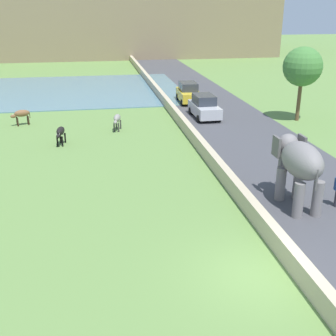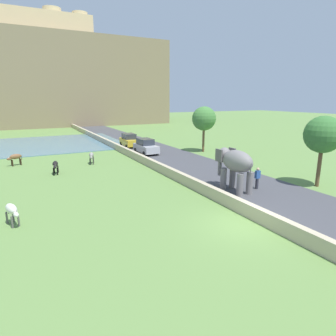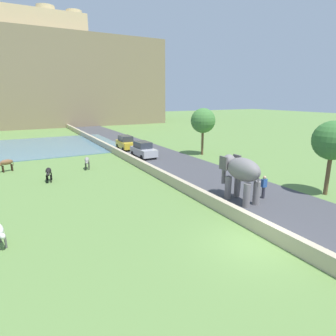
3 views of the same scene
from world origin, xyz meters
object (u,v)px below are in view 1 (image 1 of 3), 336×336
car_yellow (188,93)px  elephant (299,163)px  cow_brown (21,114)px  car_silver (204,107)px  cow_grey (117,119)px  cow_black (60,132)px

car_yellow → elephant: bearing=-90.0°
cow_brown → car_silver: bearing=-1.0°
car_yellow → cow_grey: car_yellow is taller
elephant → cow_black: bearing=134.5°
elephant → car_silver: elephant is taller
elephant → car_yellow: 21.60m
car_yellow → car_silver: same height
car_yellow → cow_black: (-10.64, -10.75, -0.06)m
car_silver → cow_black: (-10.64, -5.05, -0.06)m
cow_black → cow_grey: bearing=35.6°
car_yellow → cow_brown: 14.78m
elephant → car_silver: bearing=90.0°
cow_grey → cow_black: 4.57m
elephant → cow_brown: size_ratio=2.44×
car_yellow → cow_black: car_yellow is taller
cow_black → cow_brown: size_ratio=1.00×
car_yellow → car_silver: (-0.00, -5.70, 0.00)m
cow_grey → cow_black: bearing=-144.4°
cow_black → elephant: bearing=-45.5°
car_yellow → cow_brown: size_ratio=2.87×
car_silver → cow_grey: bearing=-161.0°
elephant → car_silver: 15.91m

